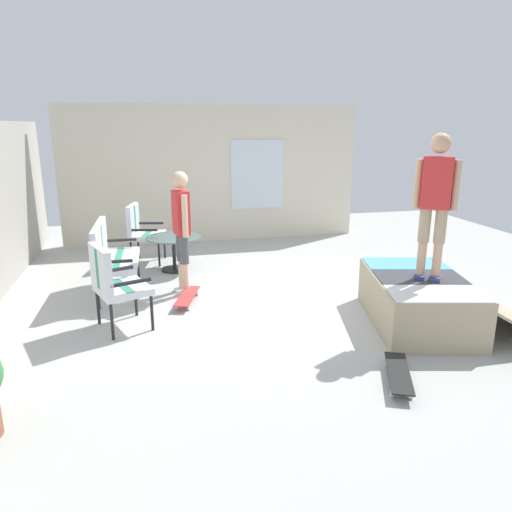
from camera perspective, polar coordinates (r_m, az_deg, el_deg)
name	(u,v)px	position (r m, az deg, el deg)	size (l,w,h in m)	color
ground_plane	(290,303)	(6.67, 4.03, -5.59)	(12.00, 12.00, 0.10)	#B2B2AD
house_facade	(214,174)	(9.89, -5.06, 9.71)	(0.23, 6.00, 2.73)	beige
skate_ramp	(420,300)	(6.11, 19.04, -5.01)	(2.08, 2.18, 0.59)	tan
patio_bench	(109,252)	(6.99, -17.12, 0.46)	(1.26, 0.58, 1.02)	black
patio_chair_near_house	(141,228)	(8.50, -13.64, 3.27)	(0.72, 0.67, 1.02)	black
patio_chair_by_wall	(113,280)	(5.74, -16.78, -2.75)	(0.77, 0.73, 1.02)	black
patio_table	(174,247)	(7.95, -9.80, 1.12)	(0.90, 0.90, 0.57)	black
person_watching	(181,223)	(6.72, -8.92, 3.88)	(0.47, 0.29, 1.73)	silver
person_skater	(435,197)	(5.74, 20.65, 6.63)	(0.36, 0.41, 1.66)	navy
skateboard_by_bench	(187,297)	(6.57, -8.24, -4.82)	(0.82, 0.43, 0.10)	#B23838
skateboard_spare	(399,373)	(4.80, 16.68, -13.27)	(0.81, 0.50, 0.10)	black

